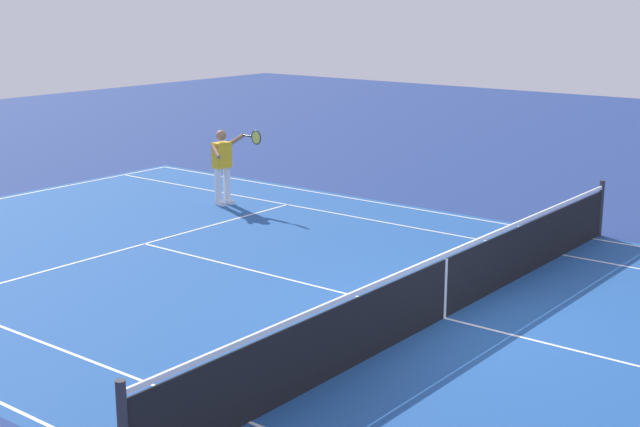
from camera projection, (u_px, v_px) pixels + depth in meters
The scene contains 6 objects.
ground_plane at pixel (444, 318), 12.86m from camera, with size 60.00×60.00×0.00m, color navy.
court_slab at pixel (444, 318), 12.86m from camera, with size 24.20×11.40×0.00m, color #1E4C93.
court_line_markings at pixel (444, 318), 12.86m from camera, with size 23.85×11.05×0.01m.
tennis_net at pixel (445, 285), 12.74m from camera, with size 0.10×11.70×1.08m.
tennis_player_near at pixel (223, 163), 19.66m from camera, with size 1.13×0.77×1.70m.
tennis_ball at pixel (271, 368), 11.05m from camera, with size 0.07×0.07×0.07m, color #CCE01E.
Camera 1 is at (-6.12, 10.64, 4.48)m, focal length 50.57 mm.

